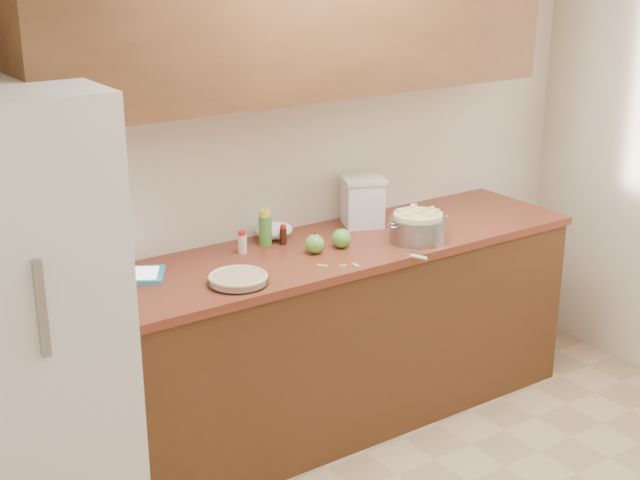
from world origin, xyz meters
TOP-DOWN VIEW (x-y plane):
  - room_shell at (0.00, 0.00)m, footprint 3.60×3.60m
  - counter_run at (0.00, 1.48)m, footprint 2.64×0.68m
  - upper_cabinets at (0.00, 1.63)m, footprint 2.60×0.34m
  - fridge at (-1.44, 1.44)m, footprint 0.70×0.70m
  - pie at (-0.56, 1.30)m, footprint 0.26×0.26m
  - colander at (0.42, 1.30)m, footprint 0.36×0.27m
  - flour_canister at (0.35, 1.64)m, footprint 0.26×0.26m
  - tablet at (-0.89, 1.62)m, footprint 0.32×0.30m
  - paring_knife at (0.27, 1.12)m, footprint 0.08×0.15m
  - lemon_bottle at (-0.21, 1.66)m, footprint 0.06×0.06m
  - cinnamon_shaker at (-0.36, 1.62)m, footprint 0.04×0.04m
  - vanilla_bottle at (-0.14, 1.62)m, footprint 0.03×0.03m
  - mixing_bowl at (0.42, 1.73)m, footprint 0.23×0.23m
  - paper_towel at (-0.13, 1.72)m, footprint 0.19×0.16m
  - apple_left at (-0.09, 1.43)m, footprint 0.09×0.09m
  - apple_center at (0.06, 1.42)m, footprint 0.09×0.09m
  - peel_a at (-0.02, 1.20)m, footprint 0.02×0.05m
  - peel_b at (-0.07, 1.22)m, footprint 0.03×0.02m
  - peel_c at (-0.15, 1.28)m, footprint 0.04×0.05m

SIDE VIEW (x-z plane):
  - counter_run at x=0.00m, z-range 0.00..0.92m
  - fridge at x=-1.44m, z-range 0.00..1.80m
  - peel_a at x=-0.02m, z-range 0.92..0.92m
  - peel_b at x=-0.07m, z-range 0.92..0.92m
  - peel_c at x=-0.15m, z-range 0.92..0.92m
  - paring_knife at x=0.27m, z-range 0.92..0.93m
  - tablet at x=-0.89m, z-range 0.92..0.94m
  - pie at x=-0.56m, z-range 0.92..0.96m
  - paper_towel at x=-0.13m, z-range 0.92..1.00m
  - apple_left at x=-0.09m, z-range 0.91..1.02m
  - apple_center at x=0.06m, z-range 0.91..1.02m
  - vanilla_bottle at x=-0.14m, z-range 0.92..1.01m
  - mixing_bowl at x=0.42m, z-range 0.92..1.01m
  - cinnamon_shaker at x=-0.36m, z-range 0.92..1.02m
  - colander at x=0.42m, z-range 0.92..1.05m
  - lemon_bottle at x=-0.21m, z-range 0.92..1.09m
  - flour_canister at x=0.35m, z-range 0.92..1.17m
  - room_shell at x=0.00m, z-range -0.50..3.10m
  - upper_cabinets at x=0.00m, z-range 1.60..2.30m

